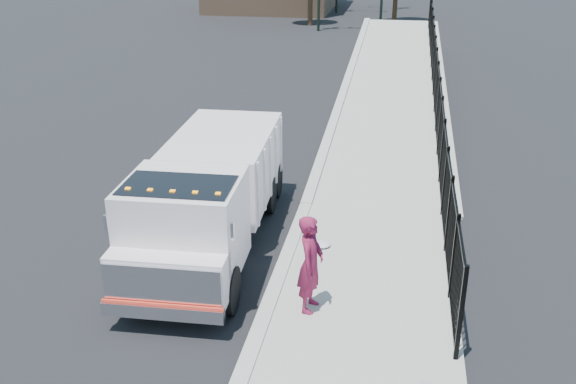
# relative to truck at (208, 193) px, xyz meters

# --- Properties ---
(ground) EXTENTS (120.00, 120.00, 0.00)m
(ground) POSITION_rel_truck_xyz_m (1.87, -1.37, -1.41)
(ground) COLOR black
(ground) RESTS_ON ground
(sidewalk) EXTENTS (3.55, 12.00, 0.12)m
(sidewalk) POSITION_rel_truck_xyz_m (3.79, -3.37, -1.35)
(sidewalk) COLOR #9E998E
(sidewalk) RESTS_ON ground
(curb) EXTENTS (0.30, 12.00, 0.16)m
(curb) POSITION_rel_truck_xyz_m (1.87, -3.37, -1.33)
(curb) COLOR #ADAAA3
(curb) RESTS_ON ground
(ramp) EXTENTS (3.95, 24.06, 3.19)m
(ramp) POSITION_rel_truck_xyz_m (3.99, 14.63, -1.41)
(ramp) COLOR #9E998E
(ramp) RESTS_ON ground
(iron_fence) EXTENTS (0.10, 28.00, 1.80)m
(iron_fence) POSITION_rel_truck_xyz_m (5.42, 10.63, -0.51)
(iron_fence) COLOR black
(iron_fence) RESTS_ON ground
(truck) EXTENTS (2.67, 7.41, 2.51)m
(truck) POSITION_rel_truck_xyz_m (0.00, 0.00, 0.00)
(truck) COLOR black
(truck) RESTS_ON ground
(worker) EXTENTS (0.57, 0.78, 1.98)m
(worker) POSITION_rel_truck_xyz_m (2.70, -2.26, -0.30)
(worker) COLOR maroon
(worker) RESTS_ON sidewalk
(debris) EXTENTS (0.42, 0.42, 0.11)m
(debris) POSITION_rel_truck_xyz_m (2.59, 0.35, -1.24)
(debris) COLOR silver
(debris) RESTS_ON sidewalk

